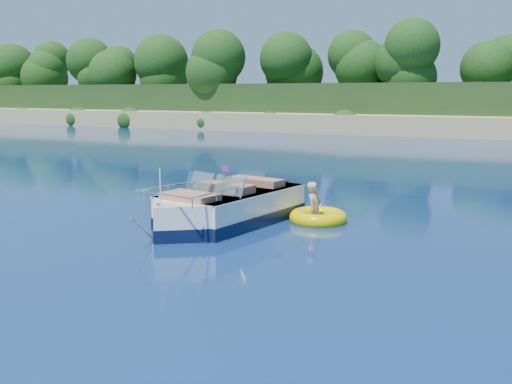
# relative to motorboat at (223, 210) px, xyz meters

# --- Properties ---
(ground) EXTENTS (160.00, 160.00, 0.00)m
(ground) POSITION_rel_motorboat_xyz_m (0.64, -3.71, -0.37)
(ground) COLOR #0A1948
(ground) RESTS_ON ground
(shoreline) EXTENTS (170.00, 59.00, 6.00)m
(shoreline) POSITION_rel_motorboat_xyz_m (0.64, 60.07, 0.61)
(shoreline) COLOR tan
(shoreline) RESTS_ON ground
(treeline) EXTENTS (150.00, 7.12, 8.19)m
(treeline) POSITION_rel_motorboat_xyz_m (0.68, 37.31, 5.18)
(treeline) COLOR black
(treeline) RESTS_ON ground
(motorboat) EXTENTS (2.64, 5.63, 1.89)m
(motorboat) POSITION_rel_motorboat_xyz_m (0.00, 0.00, 0.00)
(motorboat) COLOR white
(motorboat) RESTS_ON ground
(tow_tube) EXTENTS (1.82, 1.82, 0.39)m
(tow_tube) POSITION_rel_motorboat_xyz_m (2.02, 1.37, -0.26)
(tow_tube) COLOR #E6CF00
(tow_tube) RESTS_ON ground
(boy) EXTENTS (0.37, 0.79, 1.53)m
(boy) POSITION_rel_motorboat_xyz_m (1.94, 1.36, -0.37)
(boy) COLOR tan
(boy) RESTS_ON ground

